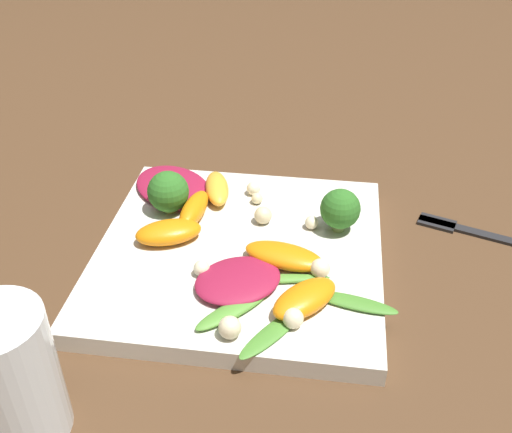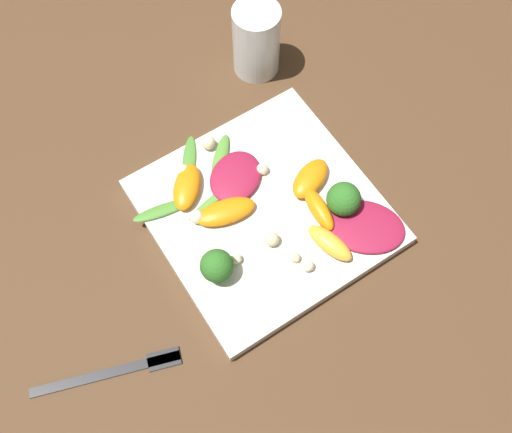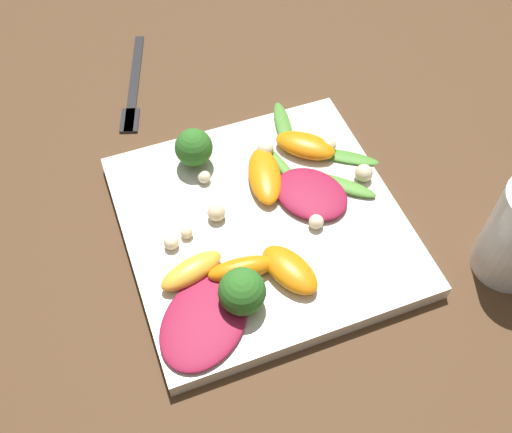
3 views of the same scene
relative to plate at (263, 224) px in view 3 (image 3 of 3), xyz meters
name	(u,v)px [view 3 (image 3 of 3)]	position (x,y,z in m)	size (l,w,h in m)	color
ground_plane	(263,229)	(0.00, 0.00, -0.01)	(2.40, 2.40, 0.00)	#4C331E
plate	(263,224)	(0.00, 0.00, 0.00)	(0.27, 0.27, 0.02)	silver
fork	(133,92)	(0.08, -0.24, -0.01)	(0.07, 0.17, 0.01)	#262628
radicchio_leaf_0	(204,321)	(0.09, 0.09, 0.01)	(0.12, 0.12, 0.01)	maroon
radicchio_leaf_1	(311,194)	(-0.06, -0.01, 0.02)	(0.09, 0.10, 0.01)	maroon
orange_segment_0	(265,176)	(-0.02, -0.04, 0.02)	(0.05, 0.08, 0.02)	orange
orange_segment_1	(242,269)	(0.04, 0.05, 0.02)	(0.07, 0.03, 0.02)	orange
orange_segment_2	(305,145)	(-0.08, -0.07, 0.02)	(0.07, 0.07, 0.02)	orange
orange_segment_3	(191,271)	(0.09, 0.04, 0.02)	(0.07, 0.04, 0.02)	#FCAD33
orange_segment_4	(287,270)	(0.00, 0.07, 0.02)	(0.06, 0.07, 0.02)	orange
broccoli_floret_0	(242,292)	(0.05, 0.08, 0.03)	(0.04, 0.04, 0.04)	#84AD5B
broccoli_floret_1	(194,148)	(0.04, -0.09, 0.03)	(0.04, 0.04, 0.04)	#7A9E51
arugula_sprig_0	(283,126)	(-0.07, -0.11, 0.01)	(0.03, 0.08, 0.01)	#47842D
arugula_sprig_1	(343,157)	(-0.11, -0.05, 0.01)	(0.07, 0.06, 0.00)	#47842D
arugula_sprig_2	(342,185)	(-0.09, -0.01, 0.01)	(0.07, 0.06, 0.01)	#518E33
arugula_sprig_3	(289,175)	(-0.05, -0.04, 0.01)	(0.03, 0.10, 0.01)	#518E33
macadamia_nut_0	(204,177)	(0.04, -0.07, 0.02)	(0.01, 0.01, 0.01)	beige
macadamia_nut_1	(316,222)	(-0.05, 0.03, 0.02)	(0.01, 0.01, 0.01)	beige
macadamia_nut_2	(364,173)	(-0.12, -0.01, 0.02)	(0.02, 0.02, 0.02)	beige
macadamia_nut_3	(328,145)	(-0.10, -0.06, 0.02)	(0.02, 0.02, 0.02)	beige
macadamia_nut_4	(187,233)	(0.08, -0.01, 0.02)	(0.01, 0.01, 0.01)	beige
macadamia_nut_5	(170,239)	(0.09, 0.00, 0.02)	(0.01, 0.01, 0.01)	beige
macadamia_nut_6	(265,149)	(-0.03, -0.08, 0.02)	(0.02, 0.02, 0.02)	beige
macadamia_nut_7	(216,212)	(0.04, -0.02, 0.02)	(0.02, 0.02, 0.02)	beige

